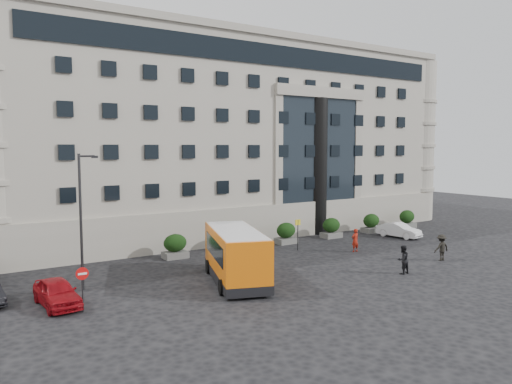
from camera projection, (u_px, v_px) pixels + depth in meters
ground at (279, 273)px, 33.31m from camera, size 120.00×120.00×0.00m
civic_building at (205, 141)px, 54.11m from camera, size 44.00×24.00×18.00m
entrance_column at (318, 166)px, 47.85m from camera, size 1.80×1.80×13.00m
hedge_a at (175, 246)px, 37.55m from camera, size 1.80×1.26×1.84m
hedge_b at (234, 239)px, 40.38m from camera, size 1.80×1.26×1.84m
hedge_c at (286, 233)px, 43.22m from camera, size 1.80×1.26×1.84m
hedge_d at (331, 228)px, 46.05m from camera, size 1.80×1.26×1.84m
hedge_e at (371, 223)px, 48.88m from camera, size 1.80×1.26×1.84m
hedge_f at (407, 219)px, 51.71m from camera, size 1.80×1.26×1.84m
street_lamp at (82, 216)px, 28.92m from camera, size 1.16×0.18×8.00m
bus_stop_sign at (298, 229)px, 40.32m from camera, size 0.50×0.08×2.52m
no_entry_sign at (82, 280)px, 25.22m from camera, size 0.64×0.16×2.32m
minibus at (236, 253)px, 30.85m from camera, size 5.14×8.31×3.28m
red_truck at (48, 238)px, 37.66m from camera, size 3.02×5.60×2.89m
parked_car_a at (57, 292)px, 26.28m from camera, size 2.01×4.38×1.46m
parked_car_d at (41, 250)px, 37.60m from camera, size 2.18×4.57×1.26m
white_taxi at (399, 230)px, 46.23m from camera, size 2.15×4.31×1.36m
pedestrian_a at (355, 240)px, 39.88m from camera, size 0.69×0.46×1.86m
pedestrian_b at (403, 260)px, 32.93m from camera, size 0.95×0.75×1.91m
pedestrian_c at (441, 247)px, 36.83m from camera, size 1.34×0.88×1.95m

